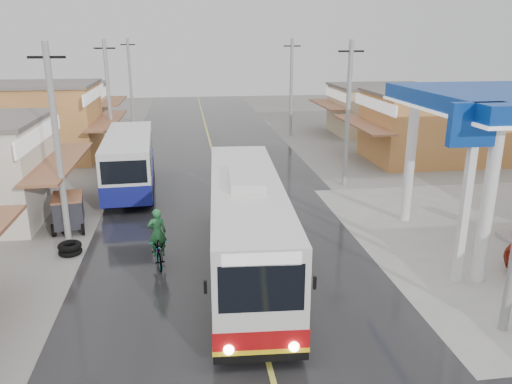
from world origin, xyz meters
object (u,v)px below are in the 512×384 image
tricycle_near (68,210)px  cyclist (158,246)px  second_bus (130,160)px  tyre_stack (70,249)px  coach_bus (246,225)px

tricycle_near → cyclist: bearing=-55.0°
second_bus → tricycle_near: second_bus is taller
cyclist → tyre_stack: bearing=150.9°
second_bus → tyre_stack: (-1.53, -8.70, -1.39)m
coach_bus → cyclist: 3.48m
cyclist → tyre_stack: cyclist is taller
coach_bus → tricycle_near: bearing=148.3°
coach_bus → tyre_stack: 7.24m
coach_bus → tyre_stack: coach_bus is taller
tyre_stack → coach_bus: bearing=-19.6°
coach_bus → second_bus: (-5.14, 11.07, -0.14)m
second_bus → tyre_stack: second_bus is taller
tricycle_near → tyre_stack: 2.84m
coach_bus → tyre_stack: bearing=163.9°
coach_bus → second_bus: size_ratio=1.29×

